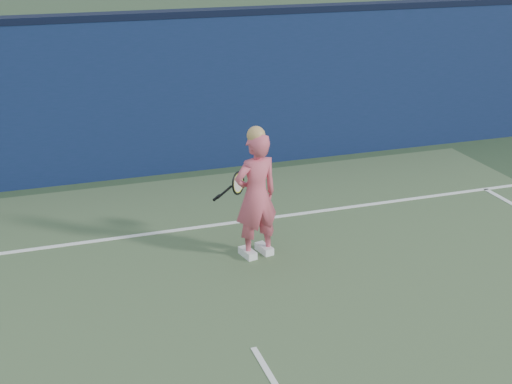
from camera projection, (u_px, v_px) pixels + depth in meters
name	position (u px, v px, depth m)	size (l,w,h in m)	color
backstop_wall	(145.00, 98.00, 11.38)	(24.00, 0.40, 2.50)	#0D1D3D
wall_cap	(140.00, 15.00, 10.92)	(24.00, 0.42, 0.10)	black
player	(256.00, 195.00, 8.62)	(0.64, 0.49, 1.67)	#D15164
racket	(236.00, 184.00, 9.02)	(0.52, 0.33, 0.31)	black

